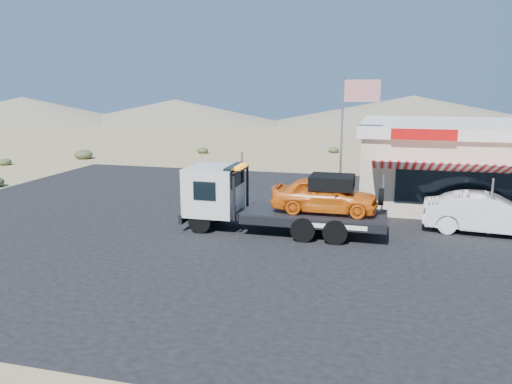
# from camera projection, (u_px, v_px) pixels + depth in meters

# --- Properties ---
(ground) EXTENTS (120.00, 120.00, 0.00)m
(ground) POSITION_uv_depth(u_px,v_px,m) (201.00, 239.00, 18.64)
(ground) COLOR #9E8259
(ground) RESTS_ON ground
(asphalt_lot) EXTENTS (32.00, 24.00, 0.02)m
(asphalt_lot) POSITION_uv_depth(u_px,v_px,m) (271.00, 222.00, 20.98)
(asphalt_lot) COLOR black
(asphalt_lot) RESTS_ON ground
(tow_truck) EXTENTS (7.74, 2.29, 2.59)m
(tow_truck) POSITION_uv_depth(u_px,v_px,m) (278.00, 197.00, 19.27)
(tow_truck) COLOR black
(tow_truck) RESTS_ON asphalt_lot
(white_sedan) EXTENTS (4.82, 2.04, 1.55)m
(white_sedan) POSITION_uv_depth(u_px,v_px,m) (487.00, 214.00, 19.24)
(white_sedan) COLOR silver
(white_sedan) RESTS_ON asphalt_lot
(jerky_store) EXTENTS (10.40, 9.97, 3.90)m
(jerky_store) POSITION_uv_depth(u_px,v_px,m) (470.00, 162.00, 24.11)
(jerky_store) COLOR beige
(jerky_store) RESTS_ON asphalt_lot
(flagpole) EXTENTS (1.55, 0.10, 6.00)m
(flagpole) POSITION_uv_depth(u_px,v_px,m) (347.00, 131.00, 20.88)
(flagpole) COLOR #99999E
(flagpole) RESTS_ON asphalt_lot
(desert_scrub) EXTENTS (24.24, 36.74, 0.76)m
(desert_scrub) POSITION_uv_depth(u_px,v_px,m) (26.00, 173.00, 30.74)
(desert_scrub) COLOR #3B4927
(desert_scrub) RESTS_ON ground
(distant_hills) EXTENTS (126.00, 48.00, 4.20)m
(distant_hills) POSITION_uv_depth(u_px,v_px,m) (273.00, 111.00, 72.82)
(distant_hills) COLOR #726B59
(distant_hills) RESTS_ON ground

